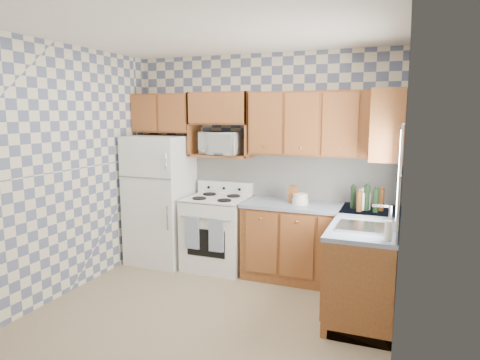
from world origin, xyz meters
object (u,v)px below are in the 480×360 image
refrigerator (160,199)px  microwave (222,143)px  stove_body (217,234)px  electric_kettle (364,201)px

refrigerator → microwave: (0.82, 0.18, 0.75)m
microwave → refrigerator: bearing=-162.0°
stove_body → refrigerator: bearing=-178.2°
microwave → stove_body: bearing=-89.6°
refrigerator → stove_body: 0.89m
refrigerator → microwave: microwave is taller
electric_kettle → microwave: bearing=174.6°
stove_body → electric_kettle: (1.79, -0.01, 0.57)m
refrigerator → electric_kettle: refrigerator is taller
refrigerator → microwave: size_ratio=3.22×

